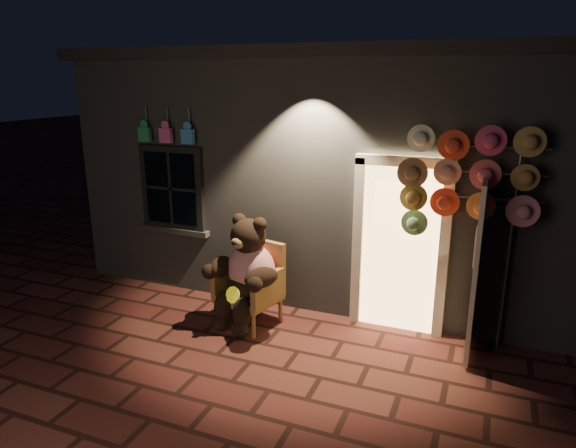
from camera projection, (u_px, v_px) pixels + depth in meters
The scene contains 5 objects.
ground at pixel (250, 362), 5.75m from camera, with size 60.00×60.00×0.00m, color #582A21.
shop_building at pixel (350, 157), 8.82m from camera, with size 7.30×5.95×3.51m.
wicker_armchair at pixel (253, 283), 6.58m from camera, with size 0.85×0.80×1.06m.
teddy_bear at pixel (246, 272), 6.42m from camera, with size 1.01×0.89×1.43m.
hat_rack at pixel (466, 179), 5.60m from camera, with size 1.51×0.22×2.56m.
Camera 1 is at (2.30, -4.56, 3.08)m, focal length 32.00 mm.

